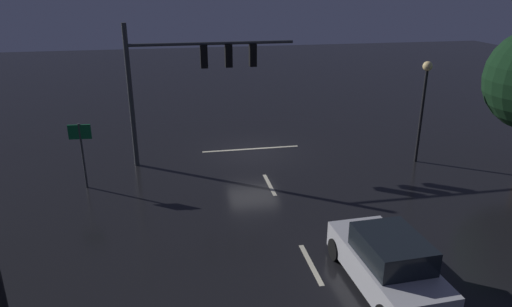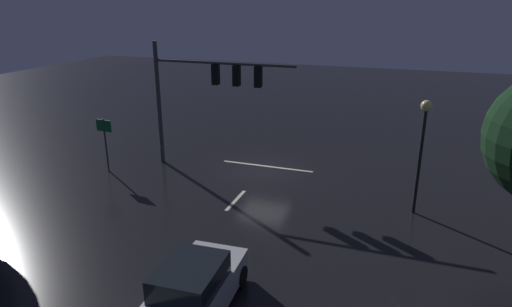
{
  "view_description": "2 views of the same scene",
  "coord_description": "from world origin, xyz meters",
  "views": [
    {
      "loc": [
        3.88,
        21.56,
        8.15
      ],
      "look_at": [
        0.62,
        4.19,
        1.53
      ],
      "focal_mm": 32.46,
      "sensor_mm": 36.0,
      "label": 1
    },
    {
      "loc": [
        -6.85,
        20.73,
        8.44
      ],
      "look_at": [
        -0.93,
        3.9,
        2.28
      ],
      "focal_mm": 31.26,
      "sensor_mm": 36.0,
      "label": 2
    }
  ],
  "objects": [
    {
      "name": "ground_plane",
      "position": [
        0.0,
        0.0,
        0.0
      ],
      "size": [
        80.0,
        80.0,
        0.0
      ],
      "primitive_type": "plane",
      "color": "black"
    },
    {
      "name": "street_lamp_left_kerb",
      "position": [
        -7.47,
        2.64,
        3.38
      ],
      "size": [
        0.44,
        0.44,
        4.79
      ],
      "color": "black",
      "rests_on": "ground_plane"
    },
    {
      "name": "lane_dash_far",
      "position": [
        0.0,
        4.0,
        0.0
      ],
      "size": [
        0.16,
        2.2,
        0.01
      ],
      "primitive_type": "cube",
      "rotation": [
        0.0,
        0.0,
        1.57
      ],
      "color": "beige",
      "rests_on": "ground_plane"
    },
    {
      "name": "traffic_signal_assembly",
      "position": [
        2.93,
        0.64,
        4.45
      ],
      "size": [
        7.52,
        0.47,
        6.49
      ],
      "color": "#383A3D",
      "rests_on": "ground_plane"
    },
    {
      "name": "route_sign",
      "position": [
        7.6,
        2.84,
        2.02
      ],
      "size": [
        0.9,
        0.13,
        2.8
      ],
      "color": "#383A3D",
      "rests_on": "ground_plane"
    },
    {
      "name": "car_approaching",
      "position": [
        -1.73,
        11.46,
        0.8
      ],
      "size": [
        2.07,
        4.43,
        1.7
      ],
      "color": "#B7B7BC",
      "rests_on": "ground_plane"
    },
    {
      "name": "lane_dash_mid",
      "position": [
        0.0,
        10.0,
        0.0
      ],
      "size": [
        0.16,
        2.2,
        0.01
      ],
      "primitive_type": "cube",
      "rotation": [
        0.0,
        0.0,
        1.57
      ],
      "color": "beige",
      "rests_on": "ground_plane"
    },
    {
      "name": "stop_bar",
      "position": [
        0.0,
        -0.54,
        0.0
      ],
      "size": [
        5.0,
        0.16,
        0.01
      ],
      "primitive_type": "cube",
      "color": "beige",
      "rests_on": "ground_plane"
    }
  ]
}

